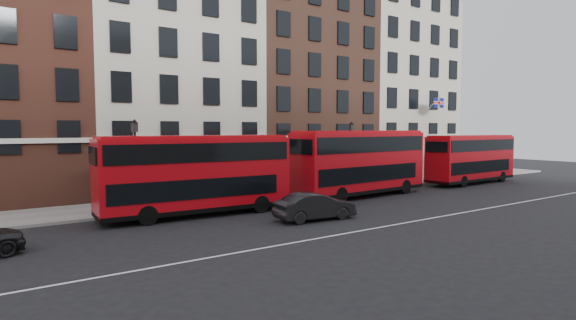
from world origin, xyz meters
TOP-DOWN VIEW (x-y plane):
  - ground at (0.00, 0.00)m, footprint 120.00×120.00m
  - pavement at (0.00, 10.50)m, footprint 80.00×5.00m
  - kerb at (0.00, 8.00)m, footprint 80.00×0.30m
  - road_centre_line at (0.00, -2.00)m, footprint 70.00×0.12m
  - building_terrace at (-0.31, 17.88)m, footprint 64.00×11.95m
  - bus_b at (-2.61, 6.07)m, footprint 10.92×3.15m
  - bus_c at (10.03, 6.07)m, footprint 11.54×3.50m
  - bus_d at (23.63, 6.07)m, footprint 10.41×2.84m
  - car_front at (2.18, 1.32)m, footprint 4.63×2.03m
  - lamp_post_left at (-5.17, 8.88)m, footprint 0.44×0.44m
  - lamp_post_right at (11.87, 9.01)m, footprint 0.44×0.44m
  - traffic_light at (21.68, 8.10)m, footprint 0.25×0.45m
  - iron_railings at (0.00, 12.70)m, footprint 6.60×0.06m

SIDE VIEW (x-z plane):
  - ground at x=0.00m, z-range 0.00..0.00m
  - road_centre_line at x=0.00m, z-range 0.00..0.01m
  - pavement at x=0.00m, z-range 0.00..0.15m
  - kerb at x=0.00m, z-range 0.00..0.16m
  - iron_railings at x=0.00m, z-range 0.15..1.15m
  - car_front at x=2.18m, z-range 0.00..1.48m
  - bus_d at x=23.63m, z-range 0.16..4.50m
  - bus_b at x=-2.61m, z-range 0.16..4.70m
  - traffic_light at x=21.68m, z-range 0.81..4.08m
  - bus_c at x=10.03m, z-range 0.17..4.95m
  - lamp_post_left at x=-5.17m, z-range 0.42..5.74m
  - lamp_post_right at x=11.87m, z-range 0.42..5.74m
  - building_terrace at x=-0.31m, z-range -0.76..21.24m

